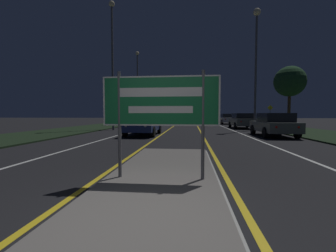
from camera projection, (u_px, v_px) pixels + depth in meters
ground_plane at (142, 224)px, 2.87m from camera, size 160.00×160.00×0.00m
median_island at (161, 181)px, 4.58m from camera, size 2.40×7.80×0.10m
verge_left at (95, 127)px, 23.70m from camera, size 5.00×100.00×0.08m
verge_right at (283, 128)px, 21.77m from camera, size 5.00×100.00×0.08m
centre_line_yellow_left at (175, 125)px, 27.84m from camera, size 0.12×70.00×0.01m
centre_line_yellow_right at (197, 126)px, 27.56m from camera, size 0.12×70.00×0.01m
lane_line_white_left at (152, 125)px, 28.13m from camera, size 0.12×70.00×0.01m
lane_line_white_right at (220, 126)px, 27.28m from camera, size 0.12×70.00×0.01m
edge_line_white_left at (129, 125)px, 28.43m from camera, size 0.10×70.00×0.01m
edge_line_white_right at (246, 126)px, 26.97m from camera, size 0.10×70.00×0.01m
highway_sign at (160, 104)px, 4.50m from camera, size 2.36×0.07×2.16m
streetlight_left_near at (112, 51)px, 19.38m from camera, size 0.51×0.51×11.08m
streetlight_left_far at (137, 80)px, 29.70m from camera, size 0.48×0.48×9.65m
streetlight_right_near at (256, 47)px, 19.09m from camera, size 0.63×0.63×10.34m
car_receding_0 at (274, 124)px, 14.14m from camera, size 2.00×4.28×1.47m
car_receding_1 at (242, 120)px, 22.25m from camera, size 1.99×4.76×1.49m
car_receding_2 at (227, 119)px, 31.84m from camera, size 1.91×4.56×1.47m
car_approaching_0 at (144, 124)px, 15.02m from camera, size 1.96×4.43×1.47m
warning_sign at (270, 113)px, 24.83m from camera, size 0.60×0.06×2.33m
roadside_palm_right at (290, 82)px, 18.65m from camera, size 2.52×2.52×5.31m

